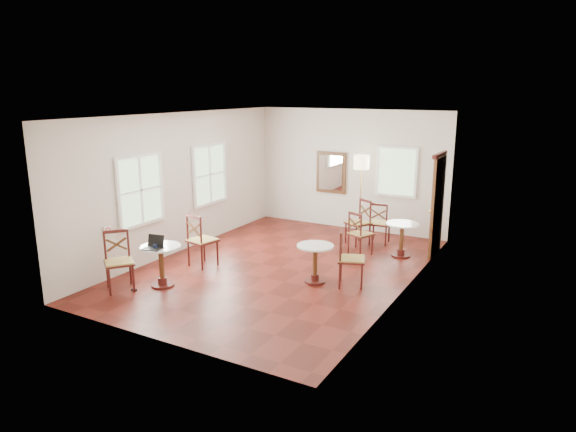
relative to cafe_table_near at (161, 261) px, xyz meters
The scene contains 17 objects.
ground 2.39m from the cafe_table_near, 53.85° to the left, with size 7.00×7.00×0.00m, color #54150E.
room_shell 2.91m from the cafe_table_near, 58.59° to the left, with size 5.02×7.02×3.01m.
cafe_table_near is the anchor object (origin of this frame).
cafe_table_mid 2.78m from the cafe_table_near, 33.02° to the left, with size 0.68×0.68×0.71m.
cafe_table_back 4.98m from the cafe_table_near, 49.12° to the left, with size 0.69×0.69×0.73m.
chair_near_a 1.23m from the cafe_table_near, 92.88° to the left, with size 0.59×0.59×1.08m.
chair_near_b 0.73m from the cafe_table_near, 138.36° to the right, with size 0.68×0.68×1.06m.
chair_mid_a 4.22m from the cafe_table_near, 54.62° to the left, with size 0.57×0.57×0.95m.
chair_mid_b 3.39m from the cafe_table_near, 29.56° to the left, with size 0.61×0.61×1.03m.
chair_back_a 5.12m from the cafe_table_near, 60.37° to the left, with size 0.50×0.50×0.98m.
chair_back_b 4.69m from the cafe_table_near, 62.99° to the left, with size 0.65×0.65×1.03m.
floor_lamp 5.48m from the cafe_table_near, 70.22° to the left, with size 0.38×0.38×1.93m.
laptop 0.38m from the cafe_table_near, 89.36° to the right, with size 0.36×0.31×0.23m.
mouse 0.33m from the cafe_table_near, 131.37° to the right, with size 0.09×0.06×0.04m, color black.
navy_mug 0.38m from the cafe_table_near, 75.63° to the right, with size 0.11×0.07×0.08m.
water_glass 0.34m from the cafe_table_near, 118.58° to the left, with size 0.06×0.06×0.10m, color white.
power_adapter 0.68m from the cafe_table_near, 122.86° to the right, with size 0.09×0.05×0.04m, color black.
Camera 1 is at (4.88, -8.47, 3.48)m, focal length 32.22 mm.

